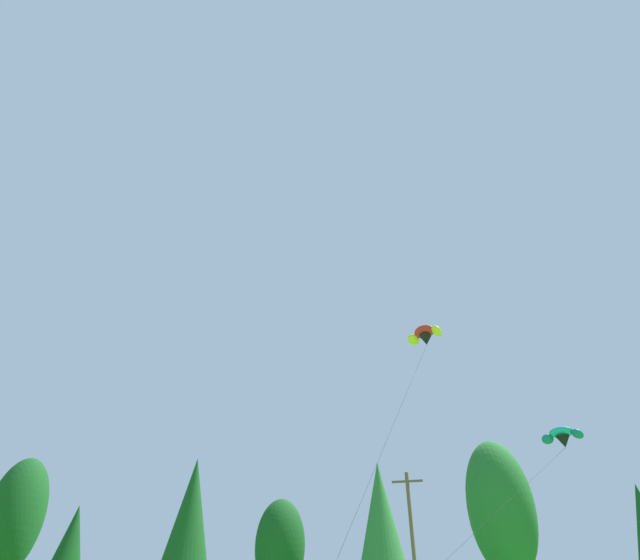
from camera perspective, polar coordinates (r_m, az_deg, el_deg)
treeline_tree_a at (r=66.87m, az=-32.42°, el=-22.53°), size 5.93×5.93×15.28m
treeline_tree_b at (r=56.03m, az=-27.55°, el=-26.19°), size 3.67×3.67×9.40m
treeline_tree_c at (r=53.38m, az=-15.10°, el=-25.18°), size 4.65×4.65×13.88m
treeline_tree_d at (r=48.10m, az=-4.75°, el=-28.85°), size 4.36×4.36×9.49m
treeline_tree_e at (r=48.23m, az=7.19°, el=-26.11°), size 4.39×4.39×12.68m
treeline_tree_f at (r=48.04m, az=20.60°, el=-23.86°), size 5.57×5.57×13.95m
utility_pole at (r=37.30m, az=10.95°, el=-28.34°), size 2.20×0.26×9.59m
parafoil_kite_high_red_yellow at (r=35.65m, az=12.32°, el=-6.44°), size 6.12×13.49×17.01m
parafoil_kite_mid_teal at (r=38.73m, az=26.77°, el=-16.25°), size 12.09×15.85×10.48m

